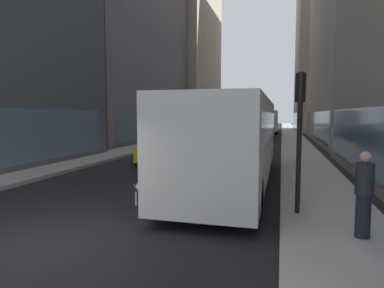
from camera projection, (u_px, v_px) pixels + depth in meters
The scene contains 15 objects.
ground_plane at pixel (243, 136), 40.07m from camera, with size 120.00×120.00×0.00m, color black.
sidewalk_left at pixel (198, 134), 41.56m from camera, with size 2.40×110.00×0.15m, color #9E9991.
sidewalk_right at pixel (292, 136), 38.57m from camera, with size 2.40×110.00×0.15m, color #ADA89E.
building_left_far at pixel (176, 40), 51.64m from camera, with size 11.39×17.57×28.49m.
building_right_far at pixel (336, 37), 48.26m from camera, with size 10.90×16.15×27.69m.
transit_bus at pixel (234, 135), 12.22m from camera, with size 2.78×11.53×3.05m.
car_yellow_taxi at pixel (168, 148), 17.14m from camera, with size 1.75×4.73×1.62m.
car_red_coupe at pixel (238, 137), 25.94m from camera, with size 1.88×3.91×1.62m.
car_black_suv at pixel (265, 131), 34.27m from camera, with size 1.89×4.36×1.62m.
car_silver_sedan at pixel (221, 128), 41.10m from camera, with size 1.85×4.57×1.62m.
car_blue_hatchback at pixel (176, 139), 23.46m from camera, with size 1.85×3.91×1.62m.
box_truck at pixel (268, 121), 43.03m from camera, with size 2.30×7.50×3.05m.
dalmatian_dog at pixel (142, 186), 9.42m from camera, with size 0.22×0.96×0.72m.
pedestrian_in_coat at pixel (364, 194), 6.38m from camera, with size 0.34×0.34×1.69m.
traffic_light_near at pixel (300, 119), 7.95m from camera, with size 0.24×0.41×3.40m.
Camera 1 is at (4.48, -5.24, 2.55)m, focal length 30.83 mm.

